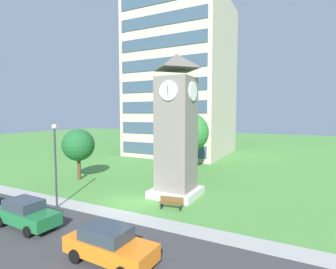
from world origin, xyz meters
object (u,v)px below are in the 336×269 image
parked_car_green (26,213)px  parked_car_orange (109,244)px  tree_near_tower (189,132)px  park_bench (171,203)px  tree_by_building (78,145)px  clock_tower (176,133)px  street_lamp (55,157)px

parked_car_green → parked_car_orange: (7.16, -0.73, 0.00)m
parked_car_green → tree_near_tower: bearing=81.0°
park_bench → tree_near_tower: bearing=106.6°
tree_by_building → parked_car_green: (5.94, -10.16, -2.83)m
park_bench → parked_car_green: bearing=-134.6°
clock_tower → park_bench: (1.05, -3.07, -4.94)m
clock_tower → tree_by_building: size_ratio=2.22×
street_lamp → tree_by_building: 8.48m
clock_tower → parked_car_green: 12.26m
parked_car_green → parked_car_orange: same height
street_lamp → parked_car_green: 4.51m
clock_tower → street_lamp: bearing=-135.3°
park_bench → clock_tower: bearing=108.8°
street_lamp → tree_near_tower: bearing=75.6°
park_bench → parked_car_orange: size_ratio=0.40×
park_bench → parked_car_orange: bearing=-86.6°
clock_tower → parked_car_orange: (1.50, -10.60, -4.54)m
parked_car_orange → parked_car_green: bearing=174.2°
park_bench → parked_car_orange: parked_car_orange is taller
street_lamp → parked_car_orange: 9.61m
parked_car_orange → clock_tower: bearing=98.0°
park_bench → parked_car_orange: 7.55m
tree_by_building → parked_car_green: tree_by_building is taller
street_lamp → tree_near_tower: 16.53m
tree_near_tower → parked_car_green: 19.81m
tree_by_building → parked_car_orange: (13.10, -10.89, -2.83)m
street_lamp → tree_by_building: size_ratio=1.16×
tree_by_building → tree_near_tower: (8.96, 9.02, 1.09)m
tree_by_building → parked_car_orange: bearing=-39.7°
tree_near_tower → parked_car_orange: (4.14, -19.91, -3.91)m
park_bench → tree_near_tower: size_ratio=0.26×
street_lamp → tree_near_tower: (4.11, 15.98, 0.93)m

